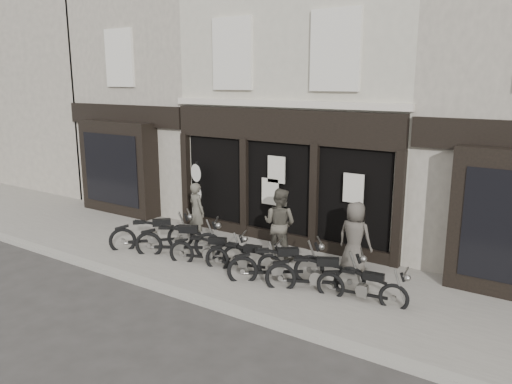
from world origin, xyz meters
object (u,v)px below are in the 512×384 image
Objects in this scene: motorcycle_5 at (316,277)px; advert_sign_post at (197,199)px; man_left at (197,212)px; man_centre at (280,224)px; motorcycle_2 at (209,253)px; man_right at (355,237)px; motorcycle_0 at (153,236)px; motorcycle_6 at (363,289)px; motorcycle_4 at (277,267)px; motorcycle_1 at (179,243)px; motorcycle_3 at (244,261)px.

advert_sign_post is (-5.22, 2.06, 0.67)m from motorcycle_5.
man_centre reaches higher than man_left.
motorcycle_2 is 3.16m from advert_sign_post.
motorcycle_2 is 3.65m from man_right.
man_centre is 1.07× the size of man_right.
motorcycle_2 is 0.89× the size of advert_sign_post.
motorcycle_0 is 0.94× the size of motorcycle_6.
motorcycle_4 reaches higher than motorcycle_5.
motorcycle_5 is 4.72m from man_left.
motorcycle_0 is 6.17m from motorcycle_6.
motorcycle_1 is at bearing 142.62° from motorcycle_4.
man_centre reaches higher than motorcycle_4.
motorcycle_3 is 0.97× the size of motorcycle_5.
motorcycle_4 is 0.99× the size of motorcycle_6.
man_left is 0.75× the size of advert_sign_post.
motorcycle_5 is at bearing -14.27° from motorcycle_3.
motorcycle_0 is at bearing 156.60° from motorcycle_2.
motorcycle_1 reaches higher than motorcycle_0.
motorcycle_0 is 1.10× the size of man_left.
motorcycle_1 is 0.93× the size of advert_sign_post.
man_left is at bearing 17.51° from motorcycle_0.
motorcycle_5 is at bearing -31.52° from motorcycle_1.
motorcycle_0 reaches higher than motorcycle_6.
motorcycle_1 reaches higher than motorcycle_2.
motorcycle_0 is 0.91× the size of motorcycle_5.
motorcycle_2 is at bearing -35.91° from motorcycle_1.
motorcycle_4 is 1.01m from motorcycle_5.
motorcycle_6 is (3.04, 0.03, -0.01)m from motorcycle_3.
man_centre reaches higher than man_right.
man_centre is at bearing 10.13° from man_right.
motorcycle_3 is 3.04m from motorcycle_6.
man_left reaches higher than motorcycle_0.
motorcycle_1 reaches higher than motorcycle_3.
advert_sign_post is (-4.21, 2.07, 0.66)m from motorcycle_4.
motorcycle_4 is 1.12× the size of man_right.
man_centre is (-0.73, 1.28, 0.62)m from motorcycle_4.
motorcycle_0 is 2.11m from motorcycle_2.
motorcycle_3 is 3.91m from advert_sign_post.
motorcycle_4 is (3.07, -0.02, -0.01)m from motorcycle_1.
man_left reaches higher than motorcycle_4.
motorcycle_1 is 2.12m from motorcycle_3.
man_right is at bearing 12.87° from motorcycle_4.
man_left is (-5.60, 1.20, 0.59)m from motorcycle_6.
advert_sign_post is (-0.69, 0.82, 0.13)m from man_left.
motorcycle_3 reaches higher than motorcycle_6.
man_centre is at bearing -26.87° from motorcycle_0.
motorcycle_5 is 1.10× the size of man_centre.
motorcycle_1 reaches higher than motorcycle_4.
motorcycle_2 is at bearing 171.10° from motorcycle_3.
motorcycle_3 is at bearing 153.34° from motorcycle_5.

